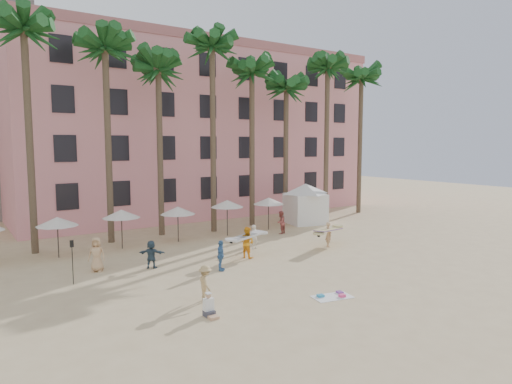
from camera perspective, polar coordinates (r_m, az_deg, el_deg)
The scene contains 11 objects.
ground at distance 23.35m, azimuth 5.82°, elevation -11.31°, with size 120.00×120.00×0.00m, color #D1B789.
pink_hotel at distance 48.05m, azimuth -7.87°, elevation 7.26°, with size 35.00×14.00×16.00m, color pink.
palm_row at distance 35.82m, azimuth -9.52°, elevation 15.64°, with size 44.40×5.40×16.30m.
umbrella_row at distance 31.97m, azimuth -13.01°, elevation -2.41°, with size 22.50×2.70×2.73m.
cabana at distance 39.99m, azimuth 6.19°, elevation -0.99°, with size 5.36×5.36×3.50m.
beach_towel at distance 21.64m, azimuth 9.58°, elevation -12.70°, with size 1.96×1.33×0.14m.
carrier_yellow at distance 31.36m, azimuth 9.06°, elevation -5.03°, with size 3.31×2.01×1.68m.
carrier_white at distance 28.01m, azimuth -1.13°, elevation -6.19°, with size 2.85×1.38×1.92m.
beachgoers at distance 26.96m, azimuth -7.06°, elevation -7.07°, with size 15.74×11.24×1.89m.
paddle at distance 24.48m, azimuth -21.98°, elevation -7.49°, with size 0.18×0.04×2.23m.
seated_man at distance 19.13m, azimuth -5.85°, elevation -14.25°, with size 0.42×0.73×0.95m.
Camera 1 is at (-14.40, -17.01, 6.96)m, focal length 32.00 mm.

